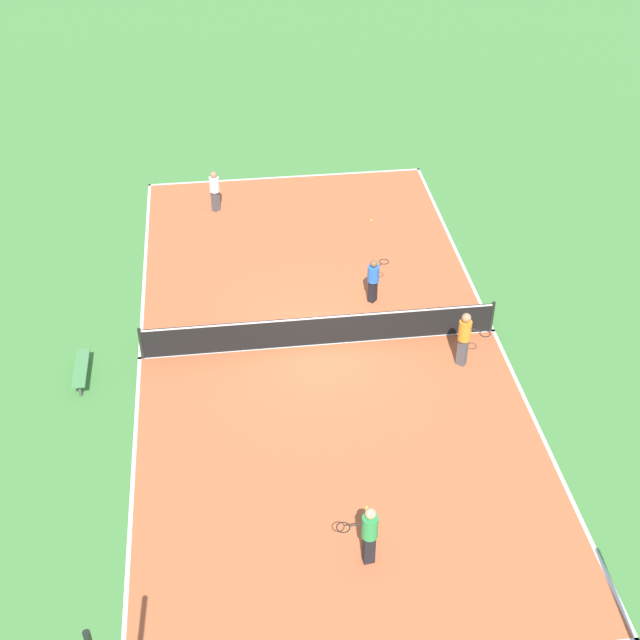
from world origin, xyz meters
TOP-DOWN VIEW (x-y plane):
  - ground_plane at (0.00, 0.00)m, footprint 80.00×80.00m
  - court_surface at (0.00, 0.00)m, footprint 10.55×21.16m
  - tennis_net at (0.00, 0.00)m, footprint 10.35×0.10m
  - bench at (6.75, 0.74)m, footprint 0.36×1.67m
  - player_near_blue at (-1.90, -1.98)m, footprint 0.88×0.91m
  - player_near_white at (2.76, -8.28)m, footprint 0.51×0.51m
  - player_center_orange at (-3.88, 1.40)m, footprint 0.91×0.87m
  - player_far_green at (-0.08, 7.87)m, footprint 0.97×0.44m
  - tennis_ball_left_sideline at (-2.71, -6.80)m, footprint 0.07×0.07m
  - tennis_ball_far_baseline at (-0.31, 6.37)m, footprint 0.07×0.07m

SIDE VIEW (x-z plane):
  - ground_plane at x=0.00m, z-range 0.00..0.00m
  - court_surface at x=0.00m, z-range 0.00..0.02m
  - tennis_ball_left_sideline at x=-2.71m, z-range 0.02..0.09m
  - tennis_ball_far_baseline at x=-0.31m, z-range 0.02..0.09m
  - bench at x=6.75m, z-range 0.16..0.61m
  - tennis_net at x=0.00m, z-range 0.03..1.08m
  - player_near_blue at x=-1.90m, z-range 0.12..1.60m
  - player_near_white at x=2.76m, z-range 0.12..1.68m
  - player_far_green at x=-0.08m, z-range 0.15..1.83m
  - player_center_orange at x=-3.88m, z-range 0.16..1.92m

